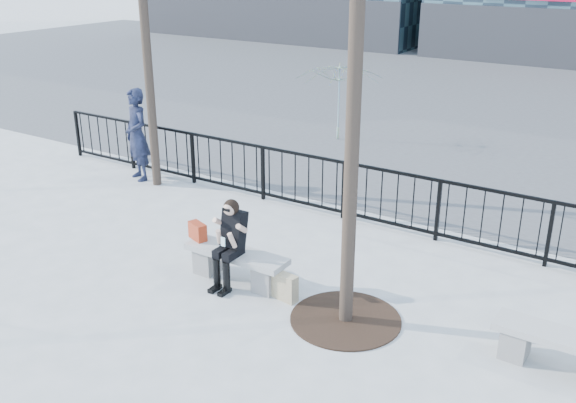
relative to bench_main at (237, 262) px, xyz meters
The scene contains 11 objects.
ground 0.30m from the bench_main, ahead, with size 120.00×120.00×0.00m, color #A0A09A.
street_surface 15.00m from the bench_main, 90.00° to the left, with size 60.00×23.00×0.01m, color #474747.
railing 3.01m from the bench_main, 90.00° to the left, with size 14.00×0.06×1.10m.
tree_grate 1.92m from the bench_main, ahead, with size 1.50×1.50×0.02m, color black.
bench_main is the anchor object (origin of this frame).
bench_second 4.57m from the bench_main, ahead, with size 1.61×0.45×0.48m.
seated_woman 0.40m from the bench_main, 90.00° to the right, with size 0.50×0.64×1.34m.
handbag 0.82m from the bench_main, behind, with size 0.33×0.15×0.27m, color #A72F14.
shopping_bag 0.90m from the bench_main, ahead, with size 0.42×0.15×0.40m, color #C7BE8D.
standing_man 5.27m from the bench_main, 150.58° to the left, with size 0.72×0.47×1.98m, color black.
vendor_umbrella 7.98m from the bench_main, 107.65° to the left, with size 2.18×2.22×2.00m, color yellow.
Camera 1 is at (5.27, -6.79, 4.65)m, focal length 40.00 mm.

